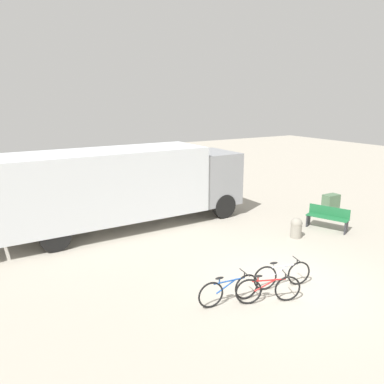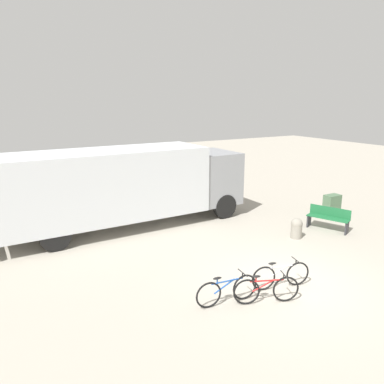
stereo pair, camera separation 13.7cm
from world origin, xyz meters
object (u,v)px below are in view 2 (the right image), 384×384
at_px(bicycle_near, 227,290).
at_px(bicycle_middle, 266,290).
at_px(bollard_near_bench, 297,228).
at_px(delivery_truck, 125,184).
at_px(bicycle_far, 281,275).
at_px(utility_box, 332,205).
at_px(park_bench, 328,218).

bearing_deg(bicycle_near, bicycle_middle, -21.72).
distance_m(bicycle_near, bollard_near_bench, 5.19).
distance_m(delivery_truck, bollard_near_bench, 6.42).
bearing_deg(bicycle_middle, bollard_near_bench, 58.38).
relative_size(bicycle_far, utility_box, 1.86).
bearing_deg(bicycle_near, delivery_truck, 97.89).
distance_m(bicycle_middle, bicycle_far, 0.91).
bearing_deg(bicycle_middle, utility_box, 51.79).
xyz_separation_m(bicycle_middle, bollard_near_bench, (3.80, 2.80, 0.03)).
xyz_separation_m(park_bench, bicycle_middle, (-5.44, -2.82, -0.13)).
xyz_separation_m(bicycle_far, utility_box, (6.28, 3.68, 0.08)).
xyz_separation_m(park_bench, bollard_near_bench, (-1.64, -0.02, -0.10)).
relative_size(delivery_truck, utility_box, 10.98).
distance_m(bollard_near_bench, utility_box, 3.54).
height_order(bicycle_far, bollard_near_bench, bicycle_far).
xyz_separation_m(park_bench, bicycle_near, (-6.26, -2.38, -0.13)).
xyz_separation_m(bicycle_near, bollard_near_bench, (4.63, 2.35, 0.03)).
distance_m(delivery_truck, utility_box, 8.63).
relative_size(bicycle_near, bollard_near_bench, 2.24).
bearing_deg(delivery_truck, bicycle_near, -89.72).
bearing_deg(bicycle_middle, delivery_truck, 119.84).
distance_m(bicycle_middle, utility_box, 8.18).
bearing_deg(utility_box, park_bench, -143.26).
height_order(park_bench, bicycle_far, park_bench).
bearing_deg(park_bench, bollard_near_bench, 68.75).
xyz_separation_m(bicycle_near, bicycle_middle, (0.83, -0.45, 0.00)).
height_order(delivery_truck, bicycle_far, delivery_truck).
bearing_deg(delivery_truck, park_bench, -33.45).
bearing_deg(park_bench, bicycle_middle, 95.33).
bearing_deg(bicycle_far, delivery_truck, 119.51).
relative_size(delivery_truck, bicycle_middle, 6.15).
bearing_deg(utility_box, delivery_truck, 160.52).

